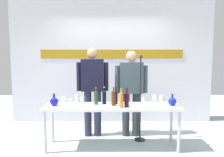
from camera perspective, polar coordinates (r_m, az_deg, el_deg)
The scene contains 23 objects.
ground_plane at distance 4.07m, azimuth 0.01°, elevation -16.93°, with size 10.00×10.00×0.00m, color #A8B6B8.
back_wall at distance 5.29m, azimuth -0.08°, elevation 5.11°, with size 4.68×0.11×3.00m.
display_table at distance 3.86m, azimuth 0.01°, elevation -7.75°, with size 2.28×0.57×0.73m.
decanter_blue_left at distance 3.94m, azimuth -14.43°, elevation -5.65°, with size 0.14×0.14×0.21m.
decanter_blue_right at distance 3.96m, azimuth 14.97°, elevation -5.62°, with size 0.14×0.14×0.20m.
presenter_left at distance 4.37m, azimuth -4.94°, elevation -1.91°, with size 0.61×0.22×1.71m.
presenter_right at distance 4.38m, azimuth 4.87°, elevation -2.26°, with size 0.63×0.22×1.66m.
wine_bottle_0 at distance 3.82m, azimuth 0.40°, elevation -4.78°, with size 0.08×0.08×0.32m.
wine_bottle_1 at distance 3.95m, azimuth 0.89°, elevation -4.62°, with size 0.08×0.08×0.29m.
wine_bottle_2 at distance 3.94m, azimuth -1.97°, elevation -4.60°, with size 0.07×0.07×0.30m.
wine_bottle_3 at distance 3.72m, azimuth 3.73°, elevation -5.21°, with size 0.08×0.08×0.32m.
wine_bottle_4 at distance 3.67m, azimuth 2.35°, elevation -5.22°, with size 0.07×0.07×0.32m.
wine_bottle_5 at distance 3.91m, azimuth -4.05°, elevation -4.66°, with size 0.07×0.07×0.30m.
wine_glass_left_0 at distance 3.75m, azimuth -11.84°, elevation -5.61°, with size 0.07×0.07×0.15m.
wine_glass_left_1 at distance 3.95m, azimuth -7.48°, elevation -5.11°, with size 0.06×0.06×0.14m.
wine_glass_left_2 at distance 4.07m, azimuth -8.81°, elevation -4.67°, with size 0.06×0.06×0.15m.
wine_glass_left_3 at distance 3.74m, azimuth -10.53°, elevation -5.66°, with size 0.06×0.06×0.14m.
wine_glass_left_4 at distance 3.91m, azimuth -12.24°, elevation -5.05°, with size 0.06×0.06×0.16m.
wine_glass_left_5 at distance 3.67m, azimuth -8.71°, elevation -5.77°, with size 0.06×0.06×0.16m.
wine_glass_right_0 at distance 3.77m, azimuth 7.97°, elevation -5.37°, with size 0.06×0.06×0.16m.
wine_glass_right_1 at distance 4.01m, azimuth 10.74°, elevation -4.76°, with size 0.06×0.06×0.16m.
wine_glass_right_2 at distance 3.97m, azimuth 12.40°, elevation -4.88°, with size 0.07×0.07×0.16m.
microphone_stand at distance 4.23m, azimuth 7.13°, elevation -8.42°, with size 0.20×0.20×1.59m.
Camera 1 is at (-0.02, -3.75, 1.59)m, focal length 36.16 mm.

